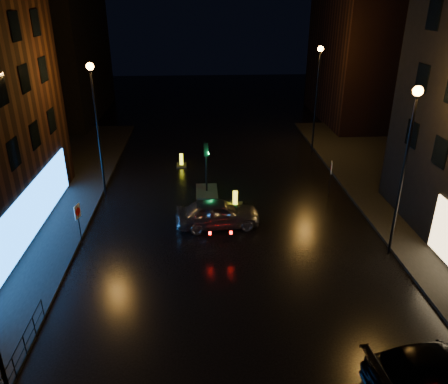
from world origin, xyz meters
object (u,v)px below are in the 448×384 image
(bollard_far, at_px, (181,163))
(dark_sedan, at_px, (439,370))
(traffic_signal, at_px, (207,185))
(road_sign_left, at_px, (78,215))
(silver_hatchback, at_px, (218,213))
(road_sign_right, at_px, (331,170))
(bollard_near, at_px, (235,203))

(bollard_far, bearing_deg, dark_sedan, -67.17)
(traffic_signal, height_order, road_sign_left, traffic_signal)
(silver_hatchback, height_order, dark_sedan, silver_hatchback)
(dark_sedan, relative_size, road_sign_left, 2.23)
(silver_hatchback, bearing_deg, road_sign_right, -67.02)
(dark_sedan, bearing_deg, road_sign_left, 48.87)
(traffic_signal, height_order, bollard_near, traffic_signal)
(traffic_signal, relative_size, dark_sedan, 0.69)
(bollard_far, height_order, road_sign_left, road_sign_left)
(traffic_signal, xyz_separation_m, road_sign_left, (-6.70, -6.09, 1.17))
(bollard_near, bearing_deg, silver_hatchback, -104.61)
(road_sign_left, distance_m, road_sign_right, 15.62)
(dark_sedan, bearing_deg, road_sign_right, -8.08)
(dark_sedan, relative_size, bollard_near, 3.77)
(road_sign_left, bearing_deg, bollard_near, 39.24)
(bollard_far, distance_m, road_sign_right, 11.44)
(road_sign_left, height_order, road_sign_right, road_sign_left)
(traffic_signal, xyz_separation_m, bollard_near, (1.70, -2.25, -0.27))
(silver_hatchback, xyz_separation_m, road_sign_right, (7.45, 3.91, 0.87))
(silver_hatchback, distance_m, road_sign_right, 8.46)
(silver_hatchback, distance_m, bollard_near, 2.72)
(bollard_near, relative_size, road_sign_right, 0.59)
(silver_hatchback, xyz_separation_m, road_sign_left, (-7.22, -1.45, 0.88))
(dark_sedan, xyz_separation_m, bollard_near, (-5.56, 13.88, -0.49))
(traffic_signal, distance_m, silver_hatchback, 4.67)
(traffic_signal, bearing_deg, silver_hatchback, -83.55)
(road_sign_right, bearing_deg, road_sign_left, 34.65)
(traffic_signal, bearing_deg, bollard_near, -52.92)
(silver_hatchback, bearing_deg, bollard_far, 8.85)
(dark_sedan, height_order, road_sign_right, road_sign_right)
(silver_hatchback, height_order, road_sign_right, road_sign_right)
(bollard_far, xyz_separation_m, road_sign_left, (-4.89, -11.11, 1.46))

